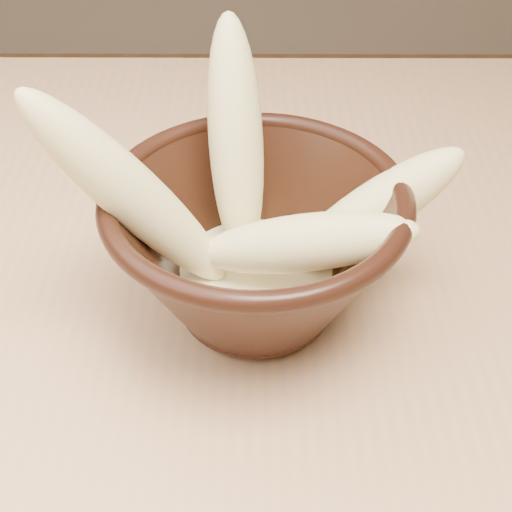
# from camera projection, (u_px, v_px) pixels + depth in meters

# --- Properties ---
(table) EXTENTS (1.20, 0.80, 0.75)m
(table) POSITION_uv_depth(u_px,v_px,m) (38.00, 400.00, 0.52)
(table) COLOR tan
(table) RESTS_ON ground
(bowl) EXTENTS (0.19, 0.19, 0.10)m
(bowl) POSITION_uv_depth(u_px,v_px,m) (256.00, 245.00, 0.44)
(bowl) COLOR black
(bowl) RESTS_ON table
(milk_puddle) EXTENTS (0.11, 0.11, 0.01)m
(milk_puddle) POSITION_uv_depth(u_px,v_px,m) (256.00, 275.00, 0.46)
(milk_puddle) COLOR #FFF3CD
(milk_puddle) RESTS_ON bowl
(banana_upright) EXTENTS (0.05, 0.11, 0.15)m
(banana_upright) POSITION_uv_depth(u_px,v_px,m) (236.00, 140.00, 0.45)
(banana_upright) COLOR #F2E18F
(banana_upright) RESTS_ON bowl
(banana_left) EXTENTS (0.13, 0.04, 0.16)m
(banana_left) POSITION_uv_depth(u_px,v_px,m) (131.00, 194.00, 0.41)
(banana_left) COLOR #F2E18F
(banana_left) RESTS_ON bowl
(banana_right) EXTENTS (0.13, 0.06, 0.10)m
(banana_right) POSITION_uv_depth(u_px,v_px,m) (372.00, 211.00, 0.44)
(banana_right) COLOR #F2E18F
(banana_right) RESTS_ON bowl
(banana_across) EXTENTS (0.14, 0.06, 0.07)m
(banana_across) POSITION_uv_depth(u_px,v_px,m) (303.00, 243.00, 0.42)
(banana_across) COLOR #F2E18F
(banana_across) RESTS_ON bowl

